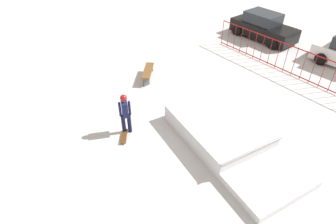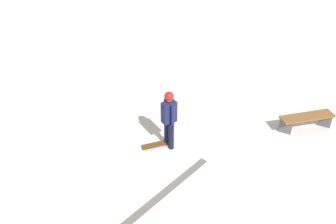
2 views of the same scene
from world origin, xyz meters
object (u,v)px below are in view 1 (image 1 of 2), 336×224
(skate_ramp, at_px, (226,136))
(skater, at_px, (125,111))
(park_bench, at_px, (148,72))
(skateboard, at_px, (124,136))
(parked_car_black, at_px, (263,27))

(skate_ramp, distance_m, skater, 3.81)
(skate_ramp, height_order, skater, skater)
(skater, xyz_separation_m, park_bench, (-2.56, 3.18, -0.65))
(skater, relative_size, skateboard, 2.37)
(skateboard, xyz_separation_m, park_bench, (-2.75, 3.47, 0.28))
(park_bench, bearing_deg, parked_car_black, 83.04)
(skate_ramp, bearing_deg, skateboard, -122.78)
(skate_ramp, distance_m, parked_car_black, 10.44)
(skater, bearing_deg, park_bench, -21.48)
(skater, relative_size, parked_car_black, 0.41)
(skater, height_order, park_bench, skater)
(skateboard, relative_size, park_bench, 0.50)
(skater, height_order, skateboard, skater)
(skateboard, relative_size, parked_car_black, 0.17)
(park_bench, height_order, parked_car_black, parked_car_black)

